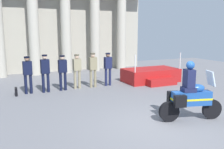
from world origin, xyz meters
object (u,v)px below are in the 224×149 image
at_px(officer_in_row_3, 77,69).
at_px(officer_in_row_4, 93,67).
at_px(officer_in_row_5, 108,66).
at_px(motorcycle_with_rider, 189,96).
at_px(reviewing_stand, 151,76).
at_px(briefcase_on_ground, 16,92).
at_px(officer_in_row_2, 63,70).
at_px(officer_in_row_0, 28,72).
at_px(officer_in_row_1, 45,70).

height_order(officer_in_row_3, officer_in_row_4, officer_in_row_4).
height_order(officer_in_row_5, motorcycle_with_rider, motorcycle_with_rider).
height_order(reviewing_stand, briefcase_on_ground, reviewing_stand).
bearing_deg(officer_in_row_2, briefcase_on_ground, -1.91).
bearing_deg(officer_in_row_3, motorcycle_with_rider, 104.13).
bearing_deg(officer_in_row_4, motorcycle_with_rider, 96.77).
bearing_deg(officer_in_row_2, officer_in_row_0, -6.38).
xyz_separation_m(officer_in_row_1, officer_in_row_4, (2.33, 0.07, -0.01)).
bearing_deg(motorcycle_with_rider, officer_in_row_4, 117.26).
distance_m(officer_in_row_0, officer_in_row_2, 1.56).
bearing_deg(officer_in_row_4, officer_in_row_5, 178.28).
bearing_deg(briefcase_on_ground, officer_in_row_2, 3.56).
bearing_deg(motorcycle_with_rider, officer_in_row_1, 137.86).
height_order(officer_in_row_1, officer_in_row_2, officer_in_row_1).
distance_m(officer_in_row_1, officer_in_row_5, 3.17).
bearing_deg(officer_in_row_4, officer_in_row_0, -5.72).
bearing_deg(officer_in_row_0, officer_in_row_4, 174.28).
bearing_deg(officer_in_row_5, officer_in_row_2, -3.87).
height_order(officer_in_row_2, officer_in_row_4, officer_in_row_4).
xyz_separation_m(officer_in_row_3, officer_in_row_5, (1.63, -0.01, 0.01)).
xyz_separation_m(officer_in_row_3, motorcycle_with_rider, (2.00, -5.62, -0.20)).
xyz_separation_m(officer_in_row_1, officer_in_row_2, (0.81, 0.06, -0.04)).
height_order(officer_in_row_1, officer_in_row_5, officer_in_row_1).
bearing_deg(officer_in_row_2, officer_in_row_4, 174.95).
height_order(officer_in_row_0, motorcycle_with_rider, motorcycle_with_rider).
distance_m(officer_in_row_1, officer_in_row_3, 1.54).
bearing_deg(briefcase_on_ground, officer_in_row_4, 2.25).
relative_size(reviewing_stand, motorcycle_with_rider, 1.45).
relative_size(officer_in_row_3, officer_in_row_5, 0.99).
relative_size(officer_in_row_0, officer_in_row_4, 0.98).
bearing_deg(reviewing_stand, motorcycle_with_rider, -111.87).
xyz_separation_m(reviewing_stand, officer_in_row_4, (-3.41, 0.06, 0.67)).
height_order(officer_in_row_4, briefcase_on_ground, officer_in_row_4).
height_order(reviewing_stand, motorcycle_with_rider, motorcycle_with_rider).
bearing_deg(officer_in_row_0, motorcycle_with_rider, 122.16).
bearing_deg(officer_in_row_1, officer_in_row_4, 176.33).
distance_m(officer_in_row_0, motorcycle_with_rider, 7.02).
bearing_deg(officer_in_row_1, officer_in_row_5, 176.84).
xyz_separation_m(officer_in_row_0, briefcase_on_ground, (-0.54, -0.16, -0.82)).
xyz_separation_m(reviewing_stand, officer_in_row_2, (-4.93, 0.05, 0.64)).
distance_m(officer_in_row_3, motorcycle_with_rider, 5.97).
xyz_separation_m(officer_in_row_0, officer_in_row_4, (3.08, -0.01, 0.02)).
relative_size(officer_in_row_4, officer_in_row_5, 1.02).
bearing_deg(reviewing_stand, officer_in_row_4, 179.00).
relative_size(officer_in_row_2, officer_in_row_3, 1.00).
bearing_deg(officer_in_row_3, officer_in_row_0, -4.08).
height_order(officer_in_row_5, briefcase_on_ground, officer_in_row_5).
bearing_deg(officer_in_row_4, officer_in_row_1, -3.67).
height_order(officer_in_row_0, officer_in_row_1, officer_in_row_1).
distance_m(officer_in_row_0, officer_in_row_4, 3.08).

